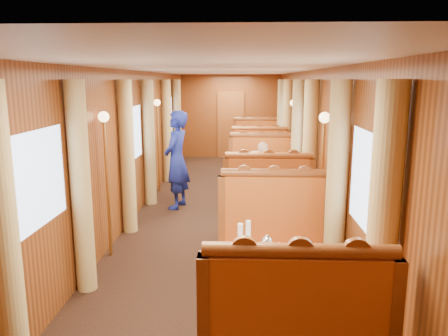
# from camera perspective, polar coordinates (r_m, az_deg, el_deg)

# --- Properties ---
(floor) EXTENTS (3.00, 12.00, 0.01)m
(floor) POSITION_cam_1_polar(r_m,az_deg,el_deg) (7.64, -0.47, -6.40)
(floor) COLOR black
(floor) RESTS_ON ground
(ceiling) EXTENTS (3.00, 12.00, 0.01)m
(ceiling) POSITION_cam_1_polar(r_m,az_deg,el_deg) (7.27, -0.51, 12.69)
(ceiling) COLOR silver
(ceiling) RESTS_ON wall_left
(wall_far) EXTENTS (3.00, 0.01, 2.50)m
(wall_far) POSITION_cam_1_polar(r_m,az_deg,el_deg) (13.31, 0.89, 6.75)
(wall_far) COLOR brown
(wall_far) RESTS_ON floor
(wall_left) EXTENTS (0.01, 12.00, 2.50)m
(wall_left) POSITION_cam_1_polar(r_m,az_deg,el_deg) (7.58, -11.90, 2.92)
(wall_left) COLOR brown
(wall_left) RESTS_ON floor
(wall_right) EXTENTS (0.01, 12.00, 2.50)m
(wall_right) POSITION_cam_1_polar(r_m,az_deg,el_deg) (7.43, 11.16, 2.77)
(wall_right) COLOR brown
(wall_right) RESTS_ON floor
(doorway_far) EXTENTS (0.80, 0.04, 2.00)m
(doorway_far) POSITION_cam_1_polar(r_m,az_deg,el_deg) (13.31, 0.88, 5.66)
(doorway_far) COLOR brown
(doorway_far) RESTS_ON floor
(table_near) EXTENTS (1.05, 0.72, 0.75)m
(table_near) POSITION_cam_1_polar(r_m,az_deg,el_deg) (4.26, 7.44, -16.16)
(table_near) COLOR white
(table_near) RESTS_ON floor
(banquette_near_aft) EXTENTS (1.30, 0.55, 1.34)m
(banquette_near_aft) POSITION_cam_1_polar(r_m,az_deg,el_deg) (5.16, 6.51, -10.46)
(banquette_near_aft) COLOR #A73112
(banquette_near_aft) RESTS_ON floor
(table_mid) EXTENTS (1.05, 0.72, 0.75)m
(table_mid) POSITION_cam_1_polar(r_m,az_deg,el_deg) (7.53, 5.24, -3.74)
(table_mid) COLOR white
(table_mid) RESTS_ON floor
(banquette_mid_fwd) EXTENTS (1.30, 0.55, 1.34)m
(banquette_mid_fwd) POSITION_cam_1_polar(r_m,az_deg,el_deg) (6.55, 5.65, -5.66)
(banquette_mid_fwd) COLOR #A73112
(banquette_mid_fwd) RESTS_ON floor
(banquette_mid_aft) EXTENTS (1.30, 0.55, 1.34)m
(banquette_mid_aft) POSITION_cam_1_polar(r_m,az_deg,el_deg) (8.50, 4.94, -1.63)
(banquette_mid_aft) COLOR #A73112
(banquette_mid_aft) RESTS_ON floor
(table_far) EXTENTS (1.05, 0.72, 0.75)m
(table_far) POSITION_cam_1_polar(r_m,az_deg,el_deg) (10.95, 4.42, 1.06)
(table_far) COLOR white
(table_far) RESTS_ON floor
(banquette_far_fwd) EXTENTS (1.30, 0.55, 1.34)m
(banquette_far_fwd) POSITION_cam_1_polar(r_m,az_deg,el_deg) (9.94, 4.60, 0.29)
(banquette_far_fwd) COLOR #A73112
(banquette_far_fwd) RESTS_ON floor
(banquette_far_aft) EXTENTS (1.30, 0.55, 1.34)m
(banquette_far_aft) POSITION_cam_1_polar(r_m,az_deg,el_deg) (11.94, 4.27, 2.17)
(banquette_far_aft) COLOR #A73112
(banquette_far_aft) RESTS_ON floor
(tea_tray) EXTENTS (0.39, 0.33, 0.01)m
(tea_tray) POSITION_cam_1_polar(r_m,az_deg,el_deg) (4.05, 6.25, -11.69)
(tea_tray) COLOR silver
(tea_tray) RESTS_ON table_near
(teapot_left) EXTENTS (0.19, 0.15, 0.14)m
(teapot_left) POSITION_cam_1_polar(r_m,az_deg,el_deg) (3.99, 5.30, -11.02)
(teapot_left) COLOR silver
(teapot_left) RESTS_ON tea_tray
(teapot_right) EXTENTS (0.18, 0.15, 0.13)m
(teapot_right) POSITION_cam_1_polar(r_m,az_deg,el_deg) (3.94, 7.12, -11.45)
(teapot_right) COLOR silver
(teapot_right) RESTS_ON tea_tray
(teapot_back) EXTENTS (0.17, 0.13, 0.13)m
(teapot_back) POSITION_cam_1_polar(r_m,az_deg,el_deg) (4.15, 5.63, -10.20)
(teapot_back) COLOR silver
(teapot_back) RESTS_ON tea_tray
(fruit_plate) EXTENTS (0.24, 0.24, 0.05)m
(fruit_plate) POSITION_cam_1_polar(r_m,az_deg,el_deg) (4.00, 12.38, -12.02)
(fruit_plate) COLOR white
(fruit_plate) RESTS_ON table_near
(cup_inboard) EXTENTS (0.08, 0.08, 0.26)m
(cup_inboard) POSITION_cam_1_polar(r_m,az_deg,el_deg) (4.19, 2.13, -9.35)
(cup_inboard) COLOR white
(cup_inboard) RESTS_ON table_near
(cup_outboard) EXTENTS (0.08, 0.08, 0.26)m
(cup_outboard) POSITION_cam_1_polar(r_m,az_deg,el_deg) (4.28, 3.17, -8.93)
(cup_outboard) COLOR white
(cup_outboard) RESTS_ON table_near
(rose_vase_mid) EXTENTS (0.06, 0.06, 0.36)m
(rose_vase_mid) POSITION_cam_1_polar(r_m,az_deg,el_deg) (7.42, 5.32, 0.41)
(rose_vase_mid) COLOR silver
(rose_vase_mid) RESTS_ON table_mid
(rose_vase_far) EXTENTS (0.06, 0.06, 0.36)m
(rose_vase_far) POSITION_cam_1_polar(r_m,az_deg,el_deg) (10.86, 4.59, 3.93)
(rose_vase_far) COLOR silver
(rose_vase_far) RESTS_ON table_far
(window_left_near) EXTENTS (0.01, 1.20, 0.90)m
(window_left_near) POSITION_cam_1_polar(r_m,az_deg,el_deg) (4.30, -23.35, -1.51)
(window_left_near) COLOR #97ADCD
(window_left_near) RESTS_ON wall_left
(curtain_left_near_a) EXTENTS (0.22, 0.22, 2.35)m
(curtain_left_near_a) POSITION_cam_1_polar(r_m,az_deg,el_deg) (3.66, -26.81, -8.46)
(curtain_left_near_a) COLOR tan
(curtain_left_near_a) RESTS_ON floor
(curtain_left_near_b) EXTENTS (0.22, 0.22, 2.35)m
(curtain_left_near_b) POSITION_cam_1_polar(r_m,az_deg,el_deg) (5.01, -18.18, -2.61)
(curtain_left_near_b) COLOR tan
(curtain_left_near_b) RESTS_ON floor
(window_right_near) EXTENTS (0.01, 1.20, 0.90)m
(window_right_near) POSITION_cam_1_polar(r_m,az_deg,el_deg) (4.02, 18.35, -1.99)
(window_right_near) COLOR #97ADCD
(window_right_near) RESTS_ON wall_right
(curtain_right_near_a) EXTENTS (0.22, 0.22, 2.35)m
(curtain_right_near_a) POSITION_cam_1_polar(r_m,az_deg,el_deg) (3.35, 19.89, -9.66)
(curtain_right_near_a) COLOR tan
(curtain_right_near_a) RESTS_ON floor
(curtain_right_near_b) EXTENTS (0.22, 0.22, 2.35)m
(curtain_right_near_b) POSITION_cam_1_polar(r_m,az_deg,el_deg) (4.79, 14.45, -3.03)
(curtain_right_near_b) COLOR tan
(curtain_right_near_b) RESTS_ON floor
(window_left_mid) EXTENTS (0.01, 1.20, 0.90)m
(window_left_mid) POSITION_cam_1_polar(r_m,az_deg,el_deg) (7.55, -11.85, 4.42)
(window_left_mid) COLOR #97ADCD
(window_left_mid) RESTS_ON wall_left
(curtain_left_mid_a) EXTENTS (0.22, 0.22, 2.35)m
(curtain_left_mid_a) POSITION_cam_1_polar(r_m,az_deg,el_deg) (6.82, -12.50, 1.32)
(curtain_left_mid_a) COLOR tan
(curtain_left_mid_a) RESTS_ON floor
(curtain_left_mid_b) EXTENTS (0.22, 0.22, 2.35)m
(curtain_left_mid_b) POSITION_cam_1_polar(r_m,az_deg,el_deg) (8.32, -9.75, 3.21)
(curtain_left_mid_b) COLOR tan
(curtain_left_mid_b) RESTS_ON floor
(window_right_mid) EXTENTS (0.01, 1.20, 0.90)m
(window_right_mid) POSITION_cam_1_polar(r_m,az_deg,el_deg) (7.40, 11.10, 4.31)
(window_right_mid) COLOR #97ADCD
(window_right_mid) RESTS_ON wall_right
(curtain_right_mid_a) EXTENTS (0.22, 0.22, 2.35)m
(curtain_right_mid_a) POSITION_cam_1_polar(r_m,az_deg,el_deg) (6.66, 11.09, 1.14)
(curtain_right_mid_a) COLOR tan
(curtain_right_mid_a) RESTS_ON floor
(curtain_right_mid_b) EXTENTS (0.22, 0.22, 2.35)m
(curtain_right_mid_b) POSITION_cam_1_polar(r_m,az_deg,el_deg) (8.19, 9.51, 3.09)
(curtain_right_mid_b) COLOR tan
(curtain_right_mid_b) RESTS_ON floor
(window_left_far) EXTENTS (0.01, 1.20, 0.90)m
(window_left_far) POSITION_cam_1_polar(r_m,az_deg,el_deg) (10.96, -7.34, 6.69)
(window_left_far) COLOR #97ADCD
(window_left_far) RESTS_ON wall_left
(curtain_left_far_a) EXTENTS (0.22, 0.22, 2.35)m
(curtain_left_far_a) POSITION_cam_1_polar(r_m,az_deg,el_deg) (10.21, -7.46, 4.79)
(curtain_left_far_a) COLOR tan
(curtain_left_far_a) RESTS_ON floor
(curtain_left_far_b) EXTENTS (0.22, 0.22, 2.35)m
(curtain_left_far_b) POSITION_cam_1_polar(r_m,az_deg,el_deg) (11.74, -6.15, 5.68)
(curtain_left_far_b) COLOR tan
(curtain_left_far_b) RESTS_ON floor
(window_right_far) EXTENTS (0.01, 1.20, 0.90)m
(window_right_far) POSITION_cam_1_polar(r_m,az_deg,el_deg) (10.86, 8.41, 6.61)
(window_right_far) COLOR #97ADCD
(window_right_far) RESTS_ON wall_right
(curtain_right_far_a) EXTENTS (0.22, 0.22, 2.35)m
(curtain_right_far_a) POSITION_cam_1_polar(r_m,az_deg,el_deg) (10.10, 8.21, 4.70)
(curtain_right_far_a) COLOR tan
(curtain_right_far_a) RESTS_ON floor
(curtain_right_far_b) EXTENTS (0.22, 0.22, 2.35)m
(curtain_right_far_b) POSITION_cam_1_polar(r_m,az_deg,el_deg) (11.64, 7.47, 5.60)
(curtain_right_far_b) COLOR tan
(curtain_right_far_b) RESTS_ON floor
(sconce_left_fore) EXTENTS (0.14, 0.14, 1.95)m
(sconce_left_fore) POSITION_cam_1_polar(r_m,az_deg,el_deg) (5.87, -15.20, 1.65)
(sconce_left_fore) COLOR #BF8C3F
(sconce_left_fore) RESTS_ON floor
(sconce_right_fore) EXTENTS (0.14, 0.14, 1.95)m
(sconce_right_fore) POSITION_cam_1_polar(r_m,az_deg,el_deg) (5.69, 12.78, 1.46)
(sconce_right_fore) COLOR #BF8C3F
(sconce_right_fore) RESTS_ON floor
(sconce_left_aft) EXTENTS (0.14, 0.14, 1.95)m
(sconce_left_aft) POSITION_cam_1_polar(r_m,az_deg,el_deg) (9.24, -8.65, 5.37)
(sconce_left_aft) COLOR #BF8C3F
(sconce_left_aft) RESTS_ON floor
(sconce_right_aft) EXTENTS (0.14, 0.14, 1.95)m
(sconce_right_aft) POSITION_cam_1_polar(r_m,az_deg,el_deg) (9.12, 8.96, 5.28)
(sconce_right_aft) COLOR #BF8C3F
(sconce_right_aft) RESTS_ON floor
(steward) EXTENTS (0.56, 0.73, 1.80)m
(steward) POSITION_cam_1_polar(r_m,az_deg,el_deg) (8.03, -6.20, 1.04)
(steward) COLOR navy
(steward) RESTS_ON floor
(passenger) EXTENTS (0.40, 0.44, 0.76)m
(passenger) POSITION_cam_1_polar(r_m,az_deg,el_deg) (8.17, 5.05, 0.10)
(passenger) COLOR beige
(passenger) RESTS_ON banquette_mid_aft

